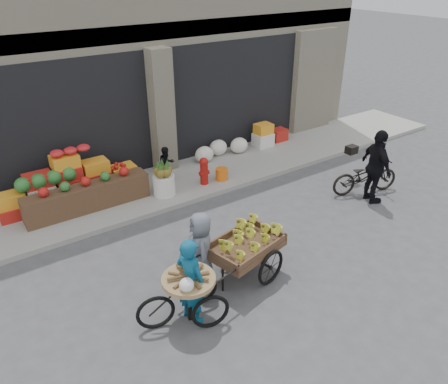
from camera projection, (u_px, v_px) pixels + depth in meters
ground at (288, 263)px, 8.35m from camera, size 80.00×80.00×0.00m
sidewalk at (182, 181)px, 11.31m from camera, size 18.00×2.20×0.12m
building at (109, 29)px, 12.62m from camera, size 14.00×6.45×7.00m
fruit_display at (80, 180)px, 9.99m from camera, size 3.10×1.12×1.24m
pineapple_bin at (164, 185)px, 10.42m from camera, size 0.52×0.52×0.50m
fire_hydrant at (204, 170)px, 10.87m from camera, size 0.22×0.22×0.71m
orange_bucket at (222, 174)px, 11.20m from camera, size 0.32×0.32×0.30m
right_bay_goods at (248, 141)px, 12.89m from camera, size 3.35×0.60×0.70m
seated_person at (167, 165)px, 10.96m from camera, size 0.51×0.43×0.93m
banana_cart at (244, 245)px, 7.67m from camera, size 2.39×1.36×0.94m
vendor_woman at (191, 281)px, 6.71m from camera, size 0.51×0.64×1.52m
tricycle_cart at (189, 291)px, 6.79m from camera, size 1.46×1.02×0.95m
vendor_grey at (201, 250)px, 7.52m from camera, size 0.67×0.81×1.42m
bicycle at (365, 176)px, 10.68m from camera, size 1.82×1.12×0.90m
cyclist at (376, 167)px, 10.08m from camera, size 0.75×1.13×1.79m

